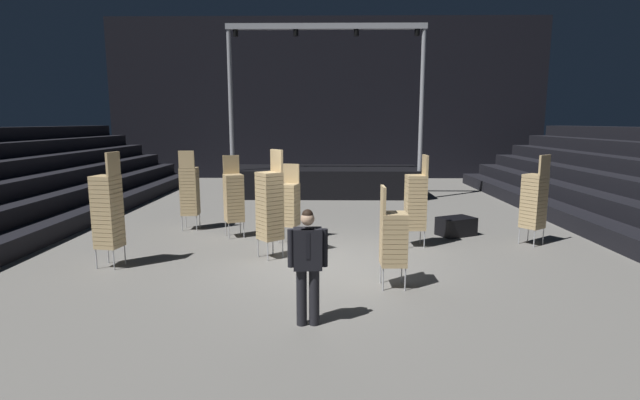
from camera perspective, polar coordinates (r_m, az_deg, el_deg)
The scene contains 13 objects.
ground_plane at distance 9.73m, azimuth 0.57°, elevation -8.06°, with size 22.00×30.00×0.10m, color slate.
arena_end_wall at distance 24.30m, azimuth 0.77°, elevation 12.12°, with size 22.00×0.30×8.00m, color black.
stage_riser at distance 18.73m, azimuth 0.72°, elevation 2.63°, with size 7.45×2.89×6.31m.
man_with_tie at distance 6.66m, azimuth -1.49°, elevation -7.37°, with size 0.57×0.26×1.69m.
chair_stack_front_left at distance 11.09m, azimuth 11.54°, elevation -0.13°, with size 0.46×0.46×2.14m.
chair_stack_front_right at distance 11.31m, azimuth -3.80°, elevation -0.41°, with size 0.55×0.55×1.88m.
chair_stack_mid_left at distance 8.28m, azimuth 8.84°, elevation -4.48°, with size 0.44×0.44×1.79m.
chair_stack_mid_right at distance 9.99m, azimuth -6.10°, elevation -0.55°, with size 0.62×0.62×2.31m.
chair_stack_mid_centre at distance 11.96m, azimuth -10.43°, elevation 0.40°, with size 0.58×0.58×2.05m.
chair_stack_rear_left at distance 13.06m, azimuth -15.53°, elevation 1.15°, with size 0.46×0.46×2.14m.
chair_stack_rear_right at distance 12.10m, azimuth 24.53°, elevation -0.01°, with size 0.61×0.61×2.14m.
chair_stack_rear_centre at distance 10.19m, azimuth -24.34°, elevation -1.15°, with size 0.50×0.50×2.31m.
equipment_road_case at distance 12.56m, azimuth 16.17°, elevation -3.08°, with size 0.90×0.60×0.46m, color black.
Camera 1 is at (0.04, -9.28, 2.88)m, focal length 26.40 mm.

